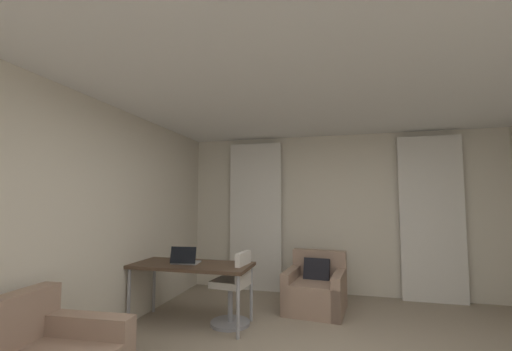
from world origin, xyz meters
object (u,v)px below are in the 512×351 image
armchair (316,290)px  desk_chair (233,292)px  desk (192,268)px  laptop (185,260)px

armchair → desk_chair: (-0.94, -0.80, 0.13)m
desk → laptop: size_ratio=4.31×
armchair → desk_chair: 1.24m
armchair → desk_chair: desk_chair is taller
desk → laptop: 0.13m
armchair → laptop: 1.85m
armchair → desk: size_ratio=0.61×
desk → desk_chair: (0.51, 0.09, -0.27)m
desk_chair → laptop: bearing=-169.2°
armchair → laptop: size_ratio=2.61×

